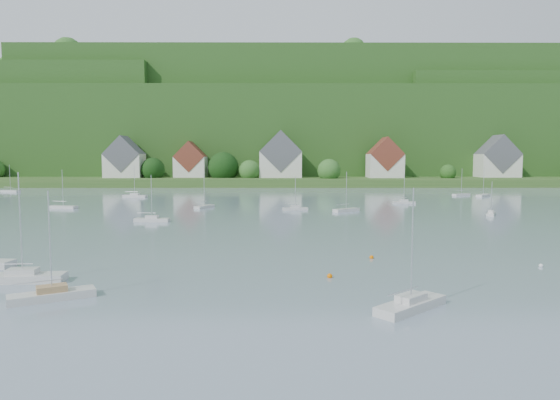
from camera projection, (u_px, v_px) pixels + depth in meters
name	position (u px, v px, depth m)	size (l,w,h in m)	color
far_shore_strip	(268.00, 180.00, 205.22)	(600.00, 60.00, 3.00)	#2F5620
forested_ridge	(271.00, 135.00, 271.68)	(620.00, 181.22, 69.89)	#174014
village_building_0	(125.00, 161.00, 191.31)	(14.00, 10.40, 16.00)	silver
village_building_1	(191.00, 162.00, 193.49)	(12.00, 9.36, 14.00)	silver
village_building_2	(281.00, 159.00, 192.53)	(16.00, 11.44, 18.00)	silver
village_building_3	(385.00, 161.00, 190.80)	(13.00, 10.40, 15.50)	silver
village_building_4	(497.00, 160.00, 194.98)	(15.00, 10.40, 16.50)	silver
near_sailboat_0	(23.00, 277.00, 43.74)	(7.27, 2.54, 9.64)	silver
near_sailboat_2	(52.00, 294.00, 38.34)	(6.29, 4.54, 8.40)	silver
near_sailboat_3	(411.00, 304.00, 35.78)	(6.09, 5.67, 8.79)	silver
mooring_buoy_1	(411.00, 307.00, 36.42)	(0.46, 0.46, 0.46)	white
mooring_buoy_2	(330.00, 278.00, 45.36)	(0.50, 0.50, 0.50)	#F26D00
mooring_buoy_3	(371.00, 259.00, 53.85)	(0.45, 0.45, 0.45)	#F26D00
mooring_buoy_4	(541.00, 267.00, 49.78)	(0.41, 0.41, 0.41)	white
far_sailboat_cluster	(301.00, 200.00, 122.94)	(196.05, 73.58, 8.71)	silver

